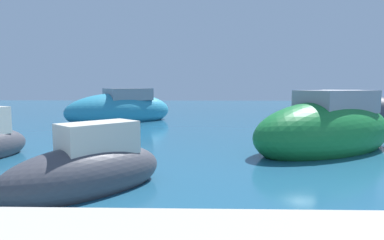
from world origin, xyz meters
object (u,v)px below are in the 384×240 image
(moored_boat_3, at_px, (88,170))
(moored_boat_5, at_px, (349,112))
(moored_boat_4, at_px, (121,110))
(moored_boat_1, at_px, (327,131))

(moored_boat_3, height_order, moored_boat_5, moored_boat_5)
(moored_boat_4, bearing_deg, moored_boat_3, 65.69)
(moored_boat_1, relative_size, moored_boat_5, 0.95)
(moored_boat_1, bearing_deg, moored_boat_4, -76.03)
(moored_boat_5, bearing_deg, moored_boat_3, -100.09)
(moored_boat_1, bearing_deg, moored_boat_5, -149.29)
(moored_boat_1, relative_size, moored_boat_4, 0.92)
(moored_boat_5, bearing_deg, moored_boat_4, -153.23)
(moored_boat_1, height_order, moored_boat_5, moored_boat_1)
(moored_boat_1, distance_m, moored_boat_3, 7.21)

